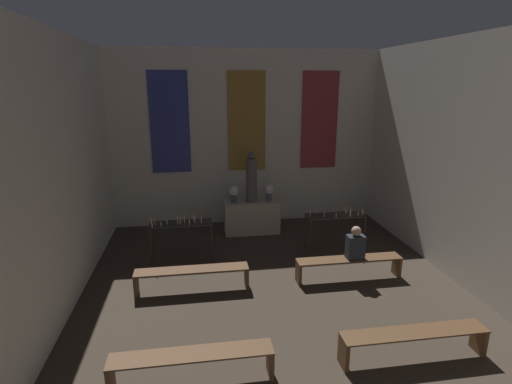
# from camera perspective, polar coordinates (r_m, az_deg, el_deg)

# --- Properties ---
(wall_back) EXTENTS (7.82, 0.16, 4.92)m
(wall_back) POSITION_cam_1_polar(r_m,az_deg,el_deg) (11.50, -1.37, 7.75)
(wall_back) COLOR silver
(wall_back) RESTS_ON ground_plane
(wall_left) EXTENTS (0.12, 11.35, 4.92)m
(wall_left) POSITION_cam_1_polar(r_m,az_deg,el_deg) (6.36, -30.44, -0.86)
(wall_left) COLOR silver
(wall_left) RESTS_ON ground_plane
(altar) EXTENTS (1.49, 0.67, 0.88)m
(altar) POSITION_cam_1_polar(r_m,az_deg,el_deg) (11.01, -0.64, -3.55)
(altar) COLOR #BCB29E
(altar) RESTS_ON ground_plane
(statue) EXTENTS (0.29, 0.29, 1.38)m
(statue) POSITION_cam_1_polar(r_m,az_deg,el_deg) (10.71, -0.65, 1.94)
(statue) COLOR #5B5651
(statue) RESTS_ON altar
(flower_vase_left) EXTENTS (0.26, 0.26, 0.45)m
(flower_vase_left) POSITION_cam_1_polar(r_m,az_deg,el_deg) (10.74, -3.20, -0.06)
(flower_vase_left) COLOR #4C5666
(flower_vase_left) RESTS_ON altar
(flower_vase_right) EXTENTS (0.26, 0.26, 0.45)m
(flower_vase_right) POSITION_cam_1_polar(r_m,az_deg,el_deg) (10.87, 1.87, 0.15)
(flower_vase_right) COLOR #4C5666
(flower_vase_right) RESTS_ON altar
(candle_rack_left) EXTENTS (1.43, 0.49, 1.09)m
(candle_rack_left) POSITION_cam_1_polar(r_m,az_deg,el_deg) (9.41, -10.68, -5.00)
(candle_rack_left) COLOR #332D28
(candle_rack_left) RESTS_ON ground_plane
(candle_rack_right) EXTENTS (1.43, 0.49, 1.08)m
(candle_rack_right) POSITION_cam_1_polar(r_m,az_deg,el_deg) (9.98, 11.30, -3.84)
(candle_rack_right) COLOR #332D28
(candle_rack_right) RESTS_ON ground_plane
(pew_second_left) EXTENTS (2.22, 0.36, 0.47)m
(pew_second_left) POSITION_cam_1_polar(r_m,az_deg,el_deg) (5.96, -9.11, -22.74)
(pew_second_left) COLOR brown
(pew_second_left) RESTS_ON ground_plane
(pew_second_right) EXTENTS (2.22, 0.36, 0.47)m
(pew_second_right) POSITION_cam_1_polar(r_m,az_deg,el_deg) (6.71, 21.62, -18.88)
(pew_second_right) COLOR brown
(pew_second_right) RESTS_ON ground_plane
(pew_back_left) EXTENTS (2.22, 0.36, 0.47)m
(pew_back_left) POSITION_cam_1_polar(r_m,az_deg,el_deg) (8.13, -9.11, -11.57)
(pew_back_left) COLOR brown
(pew_back_left) RESTS_ON ground_plane
(pew_back_right) EXTENTS (2.22, 0.36, 0.47)m
(pew_back_right) POSITION_cam_1_polar(r_m,az_deg,el_deg) (8.70, 13.13, -9.93)
(pew_back_right) COLOR brown
(pew_back_right) RESTS_ON ground_plane
(person_seated) EXTENTS (0.36, 0.24, 0.70)m
(person_seated) POSITION_cam_1_polar(r_m,az_deg,el_deg) (8.57, 14.02, -7.27)
(person_seated) COLOR #282D38
(person_seated) RESTS_ON pew_back_right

